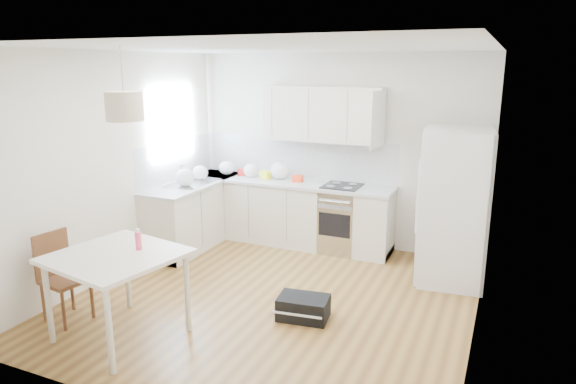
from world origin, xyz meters
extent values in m
plane|color=brown|center=(0.00, 0.00, 0.00)|extent=(4.20, 4.20, 0.00)
plane|color=white|center=(0.00, 0.00, 2.70)|extent=(4.20, 4.20, 0.00)
plane|color=silver|center=(0.00, 2.10, 1.35)|extent=(4.20, 0.00, 4.20)
plane|color=silver|center=(-2.10, 0.00, 1.35)|extent=(0.00, 4.20, 4.20)
plane|color=silver|center=(2.10, 0.00, 1.35)|extent=(0.00, 4.20, 4.20)
cube|color=#BFE0F9|center=(-2.09, 1.15, 1.75)|extent=(0.02, 1.00, 1.00)
cube|color=silver|center=(-0.60, 1.80, 0.44)|extent=(3.00, 0.60, 0.88)
cube|color=silver|center=(-1.80, 1.20, 0.44)|extent=(0.60, 1.80, 0.88)
cube|color=#B3B6B8|center=(-0.60, 1.80, 0.90)|extent=(3.02, 0.64, 0.04)
cube|color=#B3B6B8|center=(-1.80, 1.20, 0.90)|extent=(0.64, 1.82, 0.04)
cube|color=white|center=(-0.60, 2.09, 1.21)|extent=(3.00, 0.01, 0.58)
cube|color=white|center=(-2.09, 1.20, 1.21)|extent=(0.01, 1.80, 0.58)
cube|color=silver|center=(-0.15, 1.94, 1.88)|extent=(1.70, 0.32, 0.75)
cube|color=beige|center=(-0.99, -1.31, 0.82)|extent=(1.24, 1.24, 0.04)
cylinder|color=silver|center=(-1.51, -1.66, 0.40)|extent=(0.06, 0.06, 0.80)
cylinder|color=silver|center=(-0.63, -1.83, 0.40)|extent=(0.06, 0.06, 0.80)
cylinder|color=silver|center=(-1.34, -0.78, 0.40)|extent=(0.06, 0.06, 0.80)
cylinder|color=silver|center=(-0.47, -0.95, 0.40)|extent=(0.06, 0.06, 0.80)
cylinder|color=#F74469|center=(-0.87, -1.12, 0.94)|extent=(0.06, 0.06, 0.21)
cube|color=black|center=(0.48, -0.28, 0.12)|extent=(0.55, 0.40, 0.24)
cylinder|color=beige|center=(-0.89, -1.14, 2.18)|extent=(0.39, 0.39, 0.26)
ellipsoid|color=white|center=(-1.63, 1.81, 1.03)|extent=(0.23, 0.20, 0.21)
ellipsoid|color=white|center=(-1.22, 1.82, 1.02)|extent=(0.22, 0.19, 0.20)
ellipsoid|color=white|center=(-0.77, 1.87, 1.04)|extent=(0.28, 0.24, 0.25)
ellipsoid|color=white|center=(-1.81, 1.37, 1.02)|extent=(0.23, 0.20, 0.21)
ellipsoid|color=white|center=(-1.77, 0.95, 1.04)|extent=(0.27, 0.23, 0.24)
cube|color=red|center=(-0.46, 1.80, 0.97)|extent=(0.14, 0.09, 0.10)
cube|color=yellow|center=(-0.98, 1.83, 0.98)|extent=(0.19, 0.15, 0.11)
cube|color=red|center=(-1.39, 1.90, 0.97)|extent=(0.17, 0.16, 0.10)
camera|label=1|loc=(2.27, -4.74, 2.54)|focal=32.00mm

